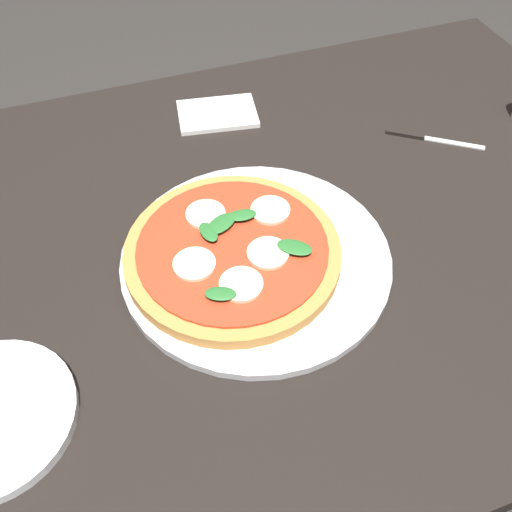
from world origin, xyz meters
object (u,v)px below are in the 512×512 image
Objects in this scene: dining_table at (274,280)px; knife at (422,137)px; pizza at (233,252)px; napkin at (215,114)px; serving_tray at (256,258)px.

knife is (-0.29, -0.11, 0.12)m from dining_table.
dining_table is 4.37× the size of pizza.
knife is (-0.37, -0.15, -0.02)m from pizza.
dining_table is 0.30m from napkin.
pizza is at bearing 28.64° from dining_table.
pizza reaches higher than serving_tray.
napkin is at bearing -102.89° from pizza.
pizza is (0.08, 0.04, 0.14)m from dining_table.
pizza is 2.15× the size of napkin.
knife is at bearing -158.22° from pizza.
pizza is (0.03, -0.01, 0.02)m from serving_tray.
dining_table is 3.45× the size of serving_tray.
serving_tray is at bearing 167.74° from pizza.
pizza is 0.40m from knife.
napkin is 0.98× the size of knife.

